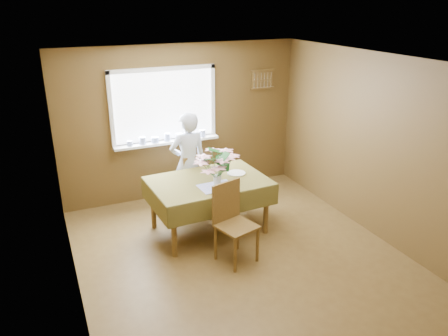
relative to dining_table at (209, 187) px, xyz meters
name	(u,v)px	position (x,y,z in m)	size (l,w,h in m)	color
floor	(241,257)	(0.11, -0.84, -0.69)	(4.50, 4.50, 0.00)	brown
ceiling	(244,61)	(0.11, -0.84, 1.81)	(4.50, 4.50, 0.00)	white
wall_back	(182,122)	(0.11, 1.41, 0.56)	(4.00, 4.00, 0.00)	brown
wall_front	(373,266)	(0.11, -3.09, 0.56)	(4.00, 4.00, 0.00)	brown
wall_left	(67,196)	(-1.89, -0.84, 0.56)	(4.50, 4.50, 0.00)	brown
wall_right	(374,146)	(2.11, -0.84, 0.56)	(4.50, 4.50, 0.00)	brown
window_assembly	(165,119)	(-0.19, 1.36, 0.66)	(1.72, 0.20, 1.22)	white
spoon_rack	(262,79)	(1.56, 1.38, 1.16)	(0.44, 0.05, 0.33)	brown
dining_table	(209,187)	(0.00, 0.00, 0.00)	(1.66, 1.18, 0.79)	brown
chair_far	(192,179)	(0.04, 0.79, -0.19)	(0.42, 0.42, 0.90)	brown
chair_near	(232,219)	(0.00, -0.78, -0.13)	(0.55, 0.55, 1.02)	brown
seated_woman	(188,163)	(-0.04, 0.74, 0.11)	(0.58, 0.38, 1.59)	white
flower_bouquet	(217,164)	(0.05, -0.19, 0.40)	(0.54, 0.54, 0.46)	white
side_plate	(236,173)	(0.46, 0.07, 0.10)	(0.26, 0.26, 0.01)	white
table_knife	(224,185)	(0.13, -0.26, 0.10)	(0.02, 0.21, 0.00)	silver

